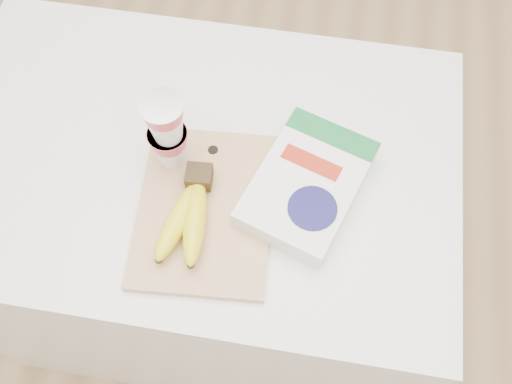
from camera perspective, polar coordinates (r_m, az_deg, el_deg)
table at (r=1.49m, az=-4.76°, el=-4.15°), size 1.06×0.70×0.79m
cutting_board at (r=1.07m, az=-5.11°, el=-1.70°), size 0.27×0.36×0.02m
bananas at (r=1.04m, az=-6.79°, el=-2.30°), size 0.10×0.21×0.06m
yogurt_stack at (r=1.04m, az=-8.88°, el=5.97°), size 0.08×0.08×0.18m
cereal_box at (r=1.07m, az=5.14°, el=0.68°), size 0.25×0.31×0.06m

